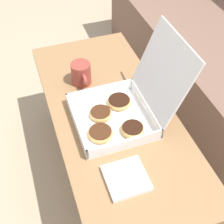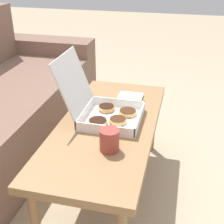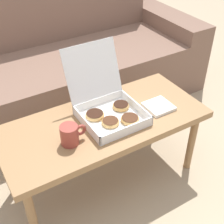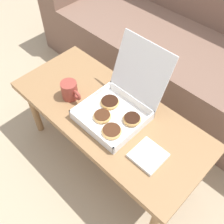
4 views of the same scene
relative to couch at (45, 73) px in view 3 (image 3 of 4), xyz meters
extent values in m
plane|color=tan|center=(0.00, -0.82, -0.31)|extent=(12.00, 12.00, 0.00)
cube|color=#7A5B4C|center=(0.00, -0.15, -0.08)|extent=(2.07, 0.65, 0.46)
cube|color=#7A5B4C|center=(0.00, 0.28, 0.14)|extent=(2.07, 0.20, 0.89)
cube|color=#7A5B4C|center=(1.15, -0.05, -0.02)|extent=(0.24, 0.85, 0.58)
cube|color=#997047|center=(0.00, -0.91, 0.14)|extent=(1.14, 0.50, 0.04)
cylinder|color=#997047|center=(-0.51, -1.10, -0.09)|extent=(0.04, 0.04, 0.42)
cylinder|color=#997047|center=(0.51, -1.10, -0.09)|extent=(0.04, 0.04, 0.42)
cylinder|color=#997047|center=(-0.51, -0.72, -0.09)|extent=(0.04, 0.04, 0.42)
cylinder|color=#997047|center=(0.51, -0.72, -0.09)|extent=(0.04, 0.04, 0.42)
cube|color=white|center=(0.04, -0.93, 0.16)|extent=(0.32, 0.31, 0.01)
cube|color=white|center=(0.04, -1.08, 0.19)|extent=(0.32, 0.01, 0.05)
cube|color=white|center=(0.04, -0.78, 0.19)|extent=(0.32, 0.01, 0.05)
cube|color=white|center=(-0.11, -0.93, 0.19)|extent=(0.01, 0.31, 0.05)
cube|color=white|center=(0.20, -0.93, 0.19)|extent=(0.01, 0.31, 0.05)
cube|color=white|center=(0.04, -0.72, 0.36)|extent=(0.32, 0.11, 0.29)
torus|color=tan|center=(0.11, -1.00, 0.18)|extent=(0.10, 0.10, 0.03)
cylinder|color=#472614|center=(0.11, -1.00, 0.19)|extent=(0.09, 0.09, 0.01)
torus|color=tan|center=(0.01, -0.97, 0.18)|extent=(0.09, 0.09, 0.03)
cylinder|color=#472614|center=(0.01, -0.97, 0.19)|extent=(0.08, 0.08, 0.01)
torus|color=tan|center=(0.13, -0.87, 0.18)|extent=(0.10, 0.10, 0.03)
cylinder|color=black|center=(0.13, -0.87, 0.19)|extent=(0.08, 0.08, 0.01)
torus|color=tan|center=(-0.03, -0.87, 0.18)|extent=(0.10, 0.10, 0.03)
cylinder|color=black|center=(-0.03, -0.87, 0.19)|extent=(0.09, 0.09, 0.01)
cylinder|color=#993D33|center=(-0.23, -0.98, 0.21)|extent=(0.09, 0.09, 0.10)
torus|color=#993D33|center=(-0.17, -0.98, 0.22)|extent=(0.06, 0.02, 0.06)
cube|color=white|center=(0.33, -0.97, 0.17)|extent=(0.15, 0.15, 0.02)
camera|label=1|loc=(0.86, -1.21, 1.12)|focal=50.00mm
camera|label=2|loc=(-1.38, -1.27, 0.97)|focal=50.00mm
camera|label=3|loc=(-0.64, -2.07, 1.21)|focal=50.00mm
camera|label=4|loc=(0.64, -1.53, 1.25)|focal=42.00mm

